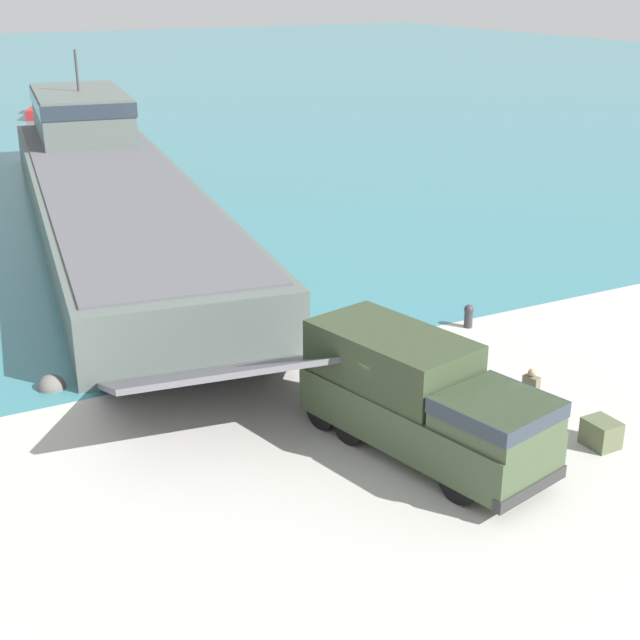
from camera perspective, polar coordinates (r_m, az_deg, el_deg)
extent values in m
plane|color=#B7B5AD|center=(24.87, 3.83, -6.75)|extent=(240.00, 240.00, 0.00)
cube|color=#56605B|center=(45.12, -13.06, 7.29)|extent=(12.41, 38.04, 2.36)
cube|color=#56565B|center=(44.85, -13.19, 8.79)|extent=(11.62, 36.48, 0.08)
cube|color=#56605B|center=(57.33, -15.06, 12.61)|extent=(6.51, 11.08, 2.74)
cube|color=#28333D|center=(57.22, -15.13, 13.41)|extent=(6.67, 11.20, 0.82)
cylinder|color=#3F3F42|center=(57.03, -15.31, 15.16)|extent=(0.16, 0.16, 2.40)
cube|color=#56565B|center=(25.07, -6.53, -3.37)|extent=(6.89, 6.16, 2.33)
cube|color=#3D4C33|center=(23.20, 6.61, -6.27)|extent=(3.98, 7.36, 1.23)
cube|color=#3D4C33|center=(21.45, 11.26, -5.96)|extent=(2.79, 2.84, 0.79)
cube|color=#28333D|center=(21.36, 11.30, -5.49)|extent=(2.87, 2.88, 0.39)
cube|color=#344129|center=(23.36, 4.61, -2.41)|extent=(3.30, 4.83, 1.41)
cube|color=#2D2D2D|center=(21.60, 13.32, -10.41)|extent=(2.50, 0.80, 0.32)
cylinder|color=black|center=(22.93, 12.37, -8.18)|extent=(0.58, 1.20, 1.16)
cylinder|color=black|center=(21.49, 8.94, -10.08)|extent=(0.58, 1.20, 1.16)
cylinder|color=black|center=(25.04, 5.48, -5.10)|extent=(0.58, 1.20, 1.16)
cylinder|color=black|center=(23.73, 1.96, -6.60)|extent=(0.58, 1.20, 1.16)
cylinder|color=black|center=(25.73, 3.71, -4.30)|extent=(0.58, 1.20, 1.16)
cylinder|color=black|center=(24.45, 0.20, -5.69)|extent=(0.58, 1.20, 1.16)
cylinder|color=#6B664C|center=(25.33, 13.03, -5.68)|extent=(0.14, 0.14, 0.83)
cylinder|color=#6B664C|center=(25.25, 13.37, -5.81)|extent=(0.14, 0.14, 0.83)
cube|color=#6B664C|center=(24.97, 13.34, -4.22)|extent=(0.36, 0.49, 0.66)
sphere|color=tan|center=(24.79, 13.43, -3.30)|extent=(0.22, 0.22, 0.22)
cube|color=#B22323|center=(84.86, -17.11, 12.75)|extent=(4.88, 8.18, 0.84)
cube|color=silver|center=(85.33, -17.11, 13.40)|extent=(2.30, 2.77, 0.93)
cylinder|color=#333338|center=(31.84, 9.47, 0.03)|extent=(0.30, 0.30, 0.58)
sphere|color=#333338|center=(31.70, 9.51, 0.67)|extent=(0.35, 0.35, 0.35)
cube|color=#566042|center=(24.78, 17.55, -6.92)|extent=(0.75, 0.89, 0.74)
sphere|color=#66605B|center=(28.15, -16.81, -4.18)|extent=(0.85, 0.85, 0.85)
sphere|color=gray|center=(28.40, -11.82, -3.46)|extent=(0.64, 0.64, 0.64)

